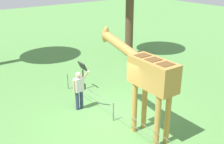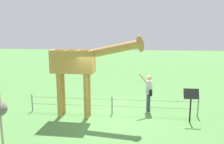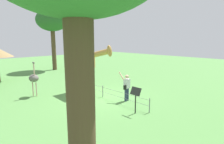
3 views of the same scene
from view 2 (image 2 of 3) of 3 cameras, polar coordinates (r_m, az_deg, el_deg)
ground_plane at (r=9.69m, az=-0.06°, el=-10.66°), size 60.00×60.00×0.00m
giraffe at (r=9.08m, az=-7.92°, el=1.95°), size 3.69×0.76×3.33m
visitor at (r=9.99m, az=9.12°, el=-4.69°), size 0.60×0.58×1.73m
info_sign at (r=9.17m, az=19.14°, el=-6.27°), size 0.56×0.21×1.32m
wire_fence at (r=9.66m, az=0.01°, el=-8.18°), size 7.05×0.05×0.75m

